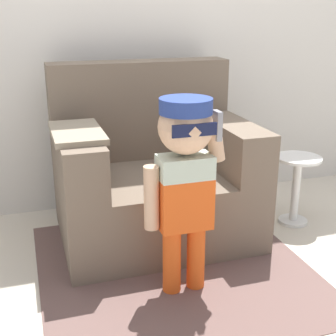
{
  "coord_description": "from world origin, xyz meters",
  "views": [
    {
      "loc": [
        -0.87,
        -2.43,
        1.31
      ],
      "look_at": [
        -0.18,
        -0.26,
        0.53
      ],
      "focal_mm": 50.0,
      "sensor_mm": 36.0,
      "label": 1
    }
  ],
  "objects": [
    {
      "name": "ground_plane",
      "position": [
        0.0,
        0.0,
        0.0
      ],
      "size": [
        10.0,
        10.0,
        0.0
      ],
      "primitive_type": "plane",
      "color": "beige"
    },
    {
      "name": "wall_back",
      "position": [
        0.0,
        0.64,
        1.3
      ],
      "size": [
        10.0,
        0.05,
        2.6
      ],
      "color": "silver",
      "rests_on": "ground_plane"
    },
    {
      "name": "side_table",
      "position": [
        0.72,
        -0.06,
        0.27
      ],
      "size": [
        0.28,
        0.28,
        0.44
      ],
      "color": "white",
      "rests_on": "ground_plane"
    },
    {
      "name": "person_child",
      "position": [
        -0.2,
        -0.56,
        0.63
      ],
      "size": [
        0.39,
        0.29,
        0.94
      ],
      "color": "#E05119",
      "rests_on": "ground_plane"
    },
    {
      "name": "rug",
      "position": [
        -0.18,
        -0.37,
        0.0
      ],
      "size": [
        1.39,
        1.41,
        0.01
      ],
      "color": "brown",
      "rests_on": "ground_plane"
    },
    {
      "name": "armchair",
      "position": [
        -0.17,
        0.1,
        0.36
      ],
      "size": [
        1.12,
        0.87,
        1.0
      ],
      "color": "#6B5B4C",
      "rests_on": "ground_plane"
    }
  ]
}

